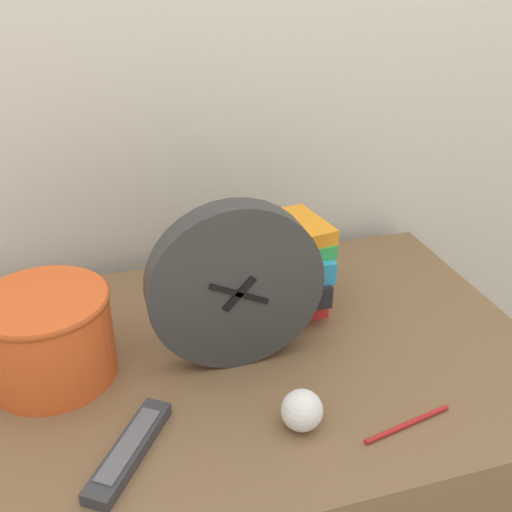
{
  "coord_description": "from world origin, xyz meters",
  "views": [
    {
      "loc": [
        -0.2,
        -0.47,
        1.4
      ],
      "look_at": [
        0.05,
        0.4,
        0.91
      ],
      "focal_mm": 42.0,
      "sensor_mm": 36.0,
      "label": 1
    }
  ],
  "objects": [
    {
      "name": "basket",
      "position": [
        -0.3,
        0.38,
        0.83
      ],
      "size": [
        0.21,
        0.21,
        0.15
      ],
      "color": "#E05623",
      "rests_on": "desk"
    },
    {
      "name": "book_stack",
      "position": [
        0.1,
        0.47,
        0.84
      ],
      "size": [
        0.23,
        0.19,
        0.18
      ],
      "color": "red",
      "rests_on": "desk"
    },
    {
      "name": "tv_remote",
      "position": [
        -0.2,
        0.16,
        0.76
      ],
      "size": [
        0.14,
        0.18,
        0.02
      ],
      "color": "#333338",
      "rests_on": "desk"
    },
    {
      "name": "crumpled_paper_ball",
      "position": [
        0.05,
        0.15,
        0.78
      ],
      "size": [
        0.06,
        0.06,
        0.06
      ],
      "color": "white",
      "rests_on": "desk"
    },
    {
      "name": "wall_back",
      "position": [
        0.0,
        0.76,
        1.2
      ],
      "size": [
        6.0,
        0.04,
        2.4
      ],
      "color": "silver",
      "rests_on": "ground_plane"
    },
    {
      "name": "pen",
      "position": [
        0.2,
        0.1,
        0.76
      ],
      "size": [
        0.15,
        0.04,
        0.01
      ],
      "color": "#B21E1E",
      "rests_on": "desk"
    },
    {
      "name": "desk_clock",
      "position": [
        0.0,
        0.33,
        0.9
      ],
      "size": [
        0.29,
        0.05,
        0.29
      ],
      "color": "#333333",
      "rests_on": "desk"
    },
    {
      "name": "desk",
      "position": [
        0.0,
        0.35,
        0.38
      ],
      "size": [
        1.07,
        0.69,
        0.75
      ],
      "color": "brown",
      "rests_on": "ground_plane"
    }
  ]
}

